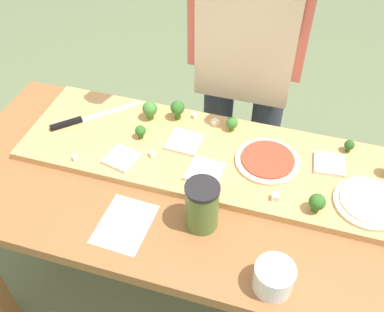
{
  "coord_description": "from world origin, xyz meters",
  "views": [
    {
      "loc": [
        0.2,
        -0.86,
        1.79
      ],
      "look_at": [
        -0.09,
        0.1,
        0.79
      ],
      "focal_mm": 41.54,
      "sensor_mm": 36.0,
      "label": 1
    }
  ],
  "objects_px": {
    "pizza_whole_white_garlic": "(368,202)",
    "sauce_jar": "(202,206)",
    "pizza_slice_far_left": "(205,172)",
    "cheese_crumble_d": "(215,122)",
    "chefs_knife": "(84,119)",
    "broccoli_floret_center_right": "(233,123)",
    "cheese_crumble_e": "(275,196)",
    "cheese_crumble_a": "(195,116)",
    "broccoli_floret_front_left": "(349,145)",
    "flour_cup": "(274,279)",
    "recipe_note": "(125,224)",
    "pizza_whole_tomato_red": "(268,160)",
    "broccoli_floret_back_right": "(140,131)",
    "pizza_slice_near_right": "(329,164)",
    "broccoli_floret_back_mid": "(150,109)",
    "pizza_slice_center": "(184,142)",
    "prep_table": "(210,213)",
    "cheese_crumble_c": "(75,158)",
    "broccoli_floret_front_right": "(317,202)",
    "broccoli_floret_center_left": "(178,109)",
    "cheese_crumble_b": "(152,154)",
    "pizza_slice_near_left": "(122,158)",
    "cook_center": "(250,35)"
  },
  "relations": [
    {
      "from": "pizza_whole_white_garlic",
      "to": "sauce_jar",
      "type": "xyz_separation_m",
      "value": [
        -0.44,
        -0.18,
        0.04
      ]
    },
    {
      "from": "pizza_slice_far_left",
      "to": "cheese_crumble_d",
      "type": "distance_m",
      "value": 0.23
    },
    {
      "from": "chefs_knife",
      "to": "broccoli_floret_center_right",
      "type": "relative_size",
      "value": 4.93
    },
    {
      "from": "cheese_crumble_e",
      "to": "pizza_whole_white_garlic",
      "type": "bearing_deg",
      "value": 12.51
    },
    {
      "from": "cheese_crumble_a",
      "to": "sauce_jar",
      "type": "relative_size",
      "value": 0.1
    },
    {
      "from": "broccoli_floret_front_left",
      "to": "cheese_crumble_e",
      "type": "distance_m",
      "value": 0.33
    },
    {
      "from": "cheese_crumble_a",
      "to": "broccoli_floret_center_right",
      "type": "bearing_deg",
      "value": -10.37
    },
    {
      "from": "flour_cup",
      "to": "recipe_note",
      "type": "distance_m",
      "value": 0.44
    },
    {
      "from": "pizza_whole_tomato_red",
      "to": "broccoli_floret_center_right",
      "type": "bearing_deg",
      "value": 139.74
    },
    {
      "from": "broccoli_floret_back_right",
      "to": "sauce_jar",
      "type": "bearing_deg",
      "value": -42.45
    },
    {
      "from": "recipe_note",
      "to": "pizza_slice_near_right",
      "type": "bearing_deg",
      "value": 35.38
    },
    {
      "from": "pizza_whole_white_garlic",
      "to": "broccoli_floret_back_mid",
      "type": "bearing_deg",
      "value": 166.32
    },
    {
      "from": "pizza_whole_white_garlic",
      "to": "cheese_crumble_e",
      "type": "bearing_deg",
      "value": -167.49
    },
    {
      "from": "pizza_slice_center",
      "to": "broccoli_floret_front_left",
      "type": "height_order",
      "value": "broccoli_floret_front_left"
    },
    {
      "from": "pizza_slice_far_left",
      "to": "cheese_crumble_e",
      "type": "height_order",
      "value": "cheese_crumble_e"
    },
    {
      "from": "prep_table",
      "to": "pizza_slice_near_right",
      "type": "relative_size",
      "value": 17.88
    },
    {
      "from": "pizza_slice_center",
      "to": "prep_table",
      "type": "bearing_deg",
      "value": -48.42
    },
    {
      "from": "cheese_crumble_c",
      "to": "cheese_crumble_e",
      "type": "xyz_separation_m",
      "value": [
        0.63,
        0.02,
        0.0
      ]
    },
    {
      "from": "broccoli_floret_front_right",
      "to": "flour_cup",
      "type": "relative_size",
      "value": 0.59
    },
    {
      "from": "broccoli_floret_center_left",
      "to": "flour_cup",
      "type": "relative_size",
      "value": 0.69
    },
    {
      "from": "broccoli_floret_center_left",
      "to": "cheese_crumble_d",
      "type": "distance_m",
      "value": 0.14
    },
    {
      "from": "broccoli_floret_front_left",
      "to": "cheese_crumble_d",
      "type": "xyz_separation_m",
      "value": [
        -0.44,
        0.0,
        -0.02
      ]
    },
    {
      "from": "broccoli_floret_back_mid",
      "to": "pizza_slice_center",
      "type": "bearing_deg",
      "value": -30.24
    },
    {
      "from": "pizza_slice_center",
      "to": "flour_cup",
      "type": "relative_size",
      "value": 1.01
    },
    {
      "from": "broccoli_floret_front_right",
      "to": "recipe_note",
      "type": "distance_m",
      "value": 0.54
    },
    {
      "from": "sauce_jar",
      "to": "recipe_note",
      "type": "bearing_deg",
      "value": -161.81
    },
    {
      "from": "pizza_whole_white_garlic",
      "to": "flour_cup",
      "type": "relative_size",
      "value": 1.93
    },
    {
      "from": "broccoli_floret_back_mid",
      "to": "sauce_jar",
      "type": "height_order",
      "value": "sauce_jar"
    },
    {
      "from": "broccoli_floret_front_right",
      "to": "broccoli_floret_center_left",
      "type": "height_order",
      "value": "broccoli_floret_center_left"
    },
    {
      "from": "broccoli_floret_front_right",
      "to": "sauce_jar",
      "type": "distance_m",
      "value": 0.32
    },
    {
      "from": "pizza_slice_center",
      "to": "broccoli_floret_center_left",
      "type": "xyz_separation_m",
      "value": [
        -0.06,
        0.12,
        0.04
      ]
    },
    {
      "from": "broccoli_floret_center_left",
      "to": "cheese_crumble_d",
      "type": "xyz_separation_m",
      "value": [
        0.13,
        0.0,
        -0.03
      ]
    },
    {
      "from": "pizza_slice_center",
      "to": "broccoli_floret_center_left",
      "type": "relative_size",
      "value": 1.47
    },
    {
      "from": "pizza_slice_near_right",
      "to": "cheese_crumble_d",
      "type": "relative_size",
      "value": 4.45
    },
    {
      "from": "broccoli_floret_center_left",
      "to": "cheese_crumble_d",
      "type": "bearing_deg",
      "value": 1.62
    },
    {
      "from": "cheese_crumble_b",
      "to": "cheese_crumble_e",
      "type": "distance_m",
      "value": 0.41
    },
    {
      "from": "pizza_slice_near_left",
      "to": "broccoli_floret_back_mid",
      "type": "height_order",
      "value": "broccoli_floret_back_mid"
    },
    {
      "from": "flour_cup",
      "to": "pizza_slice_far_left",
      "type": "bearing_deg",
      "value": 130.78
    },
    {
      "from": "cheese_crumble_c",
      "to": "sauce_jar",
      "type": "xyz_separation_m",
      "value": [
        0.44,
        -0.1,
        0.04
      ]
    },
    {
      "from": "pizza_slice_center",
      "to": "cook_center",
      "type": "distance_m",
      "value": 0.45
    },
    {
      "from": "broccoli_floret_center_right",
      "to": "pizza_slice_near_left",
      "type": "bearing_deg",
      "value": -141.79
    },
    {
      "from": "pizza_whole_white_garlic",
      "to": "flour_cup",
      "type": "height_order",
      "value": "flour_cup"
    },
    {
      "from": "cook_center",
      "to": "cheese_crumble_a",
      "type": "bearing_deg",
      "value": -117.16
    },
    {
      "from": "pizza_slice_far_left",
      "to": "recipe_note",
      "type": "bearing_deg",
      "value": -126.03
    },
    {
      "from": "cheese_crumble_e",
      "to": "broccoli_floret_center_left",
      "type": "bearing_deg",
      "value": 145.54
    },
    {
      "from": "broccoli_floret_back_right",
      "to": "flour_cup",
      "type": "distance_m",
      "value": 0.64
    },
    {
      "from": "cheese_crumble_a",
      "to": "broccoli_floret_front_right",
      "type": "bearing_deg",
      "value": -33.54
    },
    {
      "from": "pizza_whole_white_garlic",
      "to": "broccoli_floret_back_mid",
      "type": "height_order",
      "value": "broccoli_floret_back_mid"
    },
    {
      "from": "chefs_knife",
      "to": "broccoli_floret_back_mid",
      "type": "distance_m",
      "value": 0.23
    },
    {
      "from": "pizza_slice_near_right",
      "to": "flour_cup",
      "type": "bearing_deg",
      "value": -102.71
    }
  ]
}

